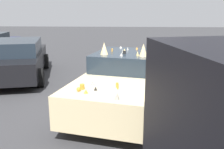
# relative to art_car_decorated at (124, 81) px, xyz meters

# --- Properties ---
(ground_plane) EXTENTS (60.00, 60.00, 0.00)m
(ground_plane) POSITION_rel_art_car_decorated_xyz_m (-0.07, 0.02, -0.71)
(ground_plane) COLOR #38383A
(art_car_decorated) EXTENTS (4.70, 2.79, 1.73)m
(art_car_decorated) POSITION_rel_art_car_decorated_xyz_m (0.00, 0.00, 0.00)
(art_car_decorated) COLOR beige
(art_car_decorated) RESTS_ON ground
(parked_sedan_behind_left) EXTENTS (4.72, 2.77, 1.44)m
(parked_sedan_behind_left) POSITION_rel_art_car_decorated_xyz_m (2.69, 4.00, 0.02)
(parked_sedan_behind_left) COLOR black
(parked_sedan_behind_left) RESTS_ON ground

